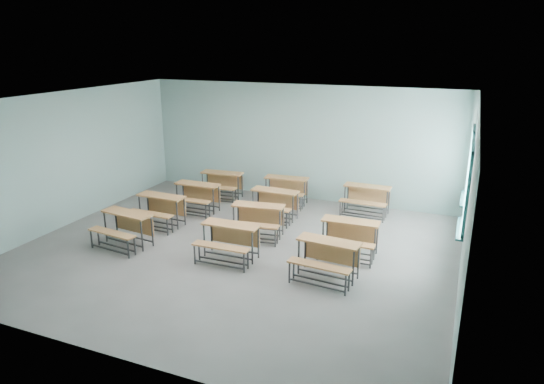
% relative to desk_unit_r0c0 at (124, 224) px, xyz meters
% --- Properties ---
extents(room, '(9.04, 8.04, 3.24)m').
position_rel_desk_unit_r0c0_xyz_m(room, '(2.43, 0.75, 1.10)').
color(room, gray).
rests_on(room, ground).
extents(desk_unit_r0c0, '(1.28, 0.94, 0.74)m').
position_rel_desk_unit_r0c0_xyz_m(desk_unit_r0c0, '(0.00, 0.00, 0.00)').
color(desk_unit_r0c0, '#A76E3C').
rests_on(desk_unit_r0c0, ground).
extents(desk_unit_r0c1, '(1.20, 0.82, 0.74)m').
position_rel_desk_unit_r0c0_xyz_m(desk_unit_r0c1, '(2.42, 0.25, 0.00)').
color(desk_unit_r0c1, '#A76E3C').
rests_on(desk_unit_r0c1, ground).
extents(desk_unit_r0c2, '(1.25, 0.89, 0.74)m').
position_rel_desk_unit_r0c0_xyz_m(desk_unit_r0c2, '(4.51, 0.17, 0.00)').
color(desk_unit_r0c2, '#A76E3C').
rests_on(desk_unit_r0c2, ground).
extents(desk_unit_r1c0, '(1.20, 0.82, 0.74)m').
position_rel_desk_unit_r0c0_xyz_m(desk_unit_r1c0, '(-0.01, 1.31, 0.00)').
color(desk_unit_r1c0, '#A76E3C').
rests_on(desk_unit_r1c0, ground).
extents(desk_unit_r1c1, '(1.29, 0.95, 0.74)m').
position_rel_desk_unit_r0c0_xyz_m(desk_unit_r1c1, '(2.47, 1.56, 0.00)').
color(desk_unit_r1c1, '#A76E3C').
rests_on(desk_unit_r1c1, ground).
extents(desk_unit_r1c2, '(1.21, 0.83, 0.74)m').
position_rel_desk_unit_r0c0_xyz_m(desk_unit_r1c2, '(4.65, 1.37, 0.00)').
color(desk_unit_r1c2, '#A76E3C').
rests_on(desk_unit_r1c2, ground).
extents(desk_unit_r2c0, '(1.20, 0.81, 0.74)m').
position_rel_desk_unit_r0c0_xyz_m(desk_unit_r2c0, '(0.28, 2.53, 0.00)').
color(desk_unit_r2c0, '#A76E3C').
rests_on(desk_unit_r2c0, ground).
extents(desk_unit_r2c1, '(1.20, 0.82, 0.74)m').
position_rel_desk_unit_r0c0_xyz_m(desk_unit_r2c1, '(2.38, 2.75, 0.00)').
color(desk_unit_r2c1, '#A76E3C').
rests_on(desk_unit_r2c1, ground).
extents(desk_unit_r3c0, '(1.25, 0.90, 0.74)m').
position_rel_desk_unit_r0c0_xyz_m(desk_unit_r3c0, '(0.35, 3.78, 0.00)').
color(desk_unit_r3c0, '#A76E3C').
rests_on(desk_unit_r3c0, ground).
extents(desk_unit_r3c1, '(1.26, 0.90, 0.74)m').
position_rel_desk_unit_r0c0_xyz_m(desk_unit_r3c1, '(2.24, 3.98, 0.00)').
color(desk_unit_r3c1, '#A76E3C').
rests_on(desk_unit_r3c1, ground).
extents(desk_unit_r3c2, '(1.20, 0.81, 0.74)m').
position_rel_desk_unit_r0c0_xyz_m(desk_unit_r3c2, '(4.45, 4.01, 0.00)').
color(desk_unit_r3c2, '#A76E3C').
rests_on(desk_unit_r3c2, ground).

